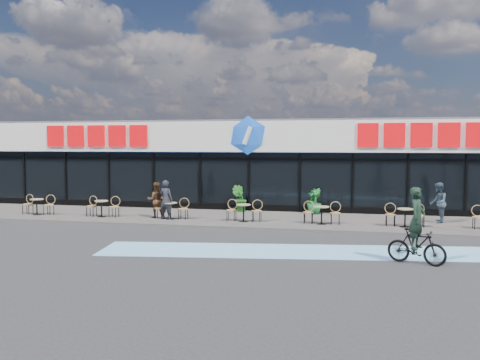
% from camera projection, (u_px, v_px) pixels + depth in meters
% --- Properties ---
extents(ground, '(120.00, 120.00, 0.00)m').
position_uv_depth(ground, '(211.00, 238.00, 18.35)').
color(ground, '#28282B').
rests_on(ground, ground).
extents(sidewalk, '(44.00, 5.00, 0.10)m').
position_uv_depth(sidewalk, '(238.00, 219.00, 22.73)').
color(sidewalk, '#57504D').
rests_on(sidewalk, ground).
extents(bike_lane, '(14.17, 4.13, 0.01)m').
position_uv_depth(bike_lane, '(320.00, 252.00, 16.04)').
color(bike_lane, '#76B9E0').
rests_on(bike_lane, ground).
extents(building, '(30.60, 6.57, 4.75)m').
position_uv_depth(building, '(259.00, 163.00, 27.86)').
color(building, black).
rests_on(building, ground).
extents(bistro_set_1, '(1.54, 0.62, 0.90)m').
position_uv_depth(bistro_set_1, '(38.00, 205.00, 23.71)').
color(bistro_set_1, tan).
rests_on(bistro_set_1, sidewalk).
extents(bistro_set_2, '(1.54, 0.62, 0.90)m').
position_uv_depth(bistro_set_2, '(103.00, 207.00, 23.02)').
color(bistro_set_2, tan).
rests_on(bistro_set_2, sidewalk).
extents(bistro_set_3, '(1.54, 0.62, 0.90)m').
position_uv_depth(bistro_set_3, '(171.00, 209.00, 22.32)').
color(bistro_set_3, tan).
rests_on(bistro_set_3, sidewalk).
extents(bistro_set_4, '(1.54, 0.62, 0.90)m').
position_uv_depth(bistro_set_4, '(244.00, 211.00, 21.63)').
color(bistro_set_4, tan).
rests_on(bistro_set_4, sidewalk).
extents(bistro_set_5, '(1.54, 0.62, 0.90)m').
position_uv_depth(bistro_set_5, '(322.00, 213.00, 20.94)').
color(bistro_set_5, tan).
rests_on(bistro_set_5, sidewalk).
extents(bistro_set_6, '(1.54, 0.62, 0.90)m').
position_uv_depth(bistro_set_6, '(405.00, 215.00, 20.24)').
color(bistro_set_6, tan).
rests_on(bistro_set_6, sidewalk).
extents(potted_plant_left, '(0.71, 0.57, 1.28)m').
position_uv_depth(potted_plant_left, '(239.00, 198.00, 24.76)').
color(potted_plant_left, '#1B5418').
rests_on(potted_plant_left, sidewalk).
extents(potted_plant_mid, '(0.72, 0.61, 1.18)m').
position_uv_depth(potted_plant_mid, '(313.00, 201.00, 24.12)').
color(potted_plant_mid, '#19581A').
rests_on(potted_plant_mid, sidewalk).
extents(potted_plant_right, '(0.96, 0.96, 1.21)m').
position_uv_depth(potted_plant_right, '(314.00, 201.00, 23.91)').
color(potted_plant_right, '#1B5F2B').
rests_on(potted_plant_right, sidewalk).
extents(patron_left, '(0.70, 0.54, 1.72)m').
position_uv_depth(patron_left, '(166.00, 200.00, 22.14)').
color(patron_left, '#22242B').
rests_on(patron_left, sidewalk).
extents(patron_right, '(0.95, 0.86, 1.60)m').
position_uv_depth(patron_right, '(156.00, 200.00, 22.65)').
color(patron_right, '#472D19').
rests_on(patron_right, sidewalk).
extents(pedestrian_a, '(0.75, 0.91, 1.70)m').
position_uv_depth(pedestrian_a, '(438.00, 203.00, 21.21)').
color(pedestrian_a, '#31404D').
rests_on(pedestrian_a, sidewalk).
extents(cyclist_a, '(1.72, 1.10, 2.20)m').
position_uv_depth(cyclist_a, '(417.00, 236.00, 14.36)').
color(cyclist_a, black).
rests_on(cyclist_a, ground).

